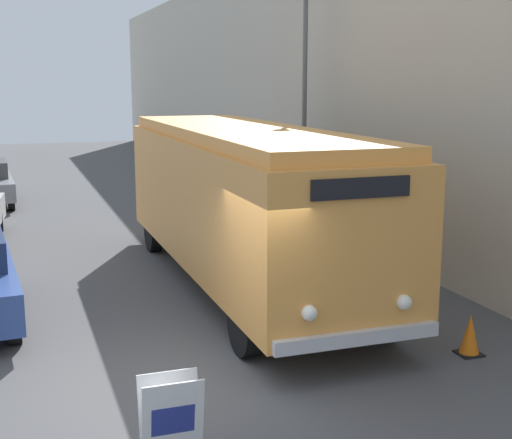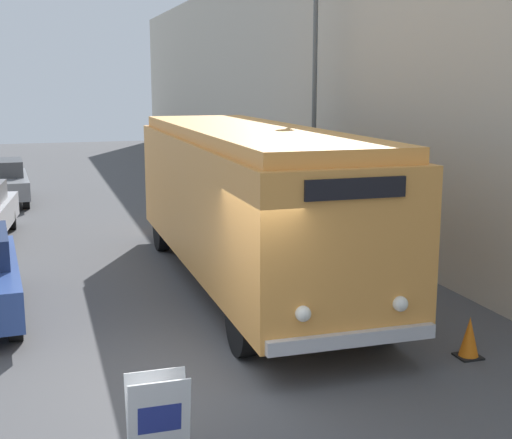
{
  "view_description": "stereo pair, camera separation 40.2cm",
  "coord_description": "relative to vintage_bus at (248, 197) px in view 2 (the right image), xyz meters",
  "views": [
    {
      "loc": [
        -2.42,
        -9.06,
        4.14
      ],
      "look_at": [
        1.36,
        1.79,
        1.87
      ],
      "focal_mm": 50.0,
      "sensor_mm": 36.0,
      "label": 1
    },
    {
      "loc": [
        -2.04,
        -9.18,
        4.14
      ],
      "look_at": [
        1.36,
        1.79,
        1.87
      ],
      "focal_mm": 50.0,
      "sensor_mm": 36.0,
      "label": 2
    }
  ],
  "objects": [
    {
      "name": "building_wall_right",
      "position": [
        3.93,
        5.73,
        2.19
      ],
      "size": [
        0.3,
        60.0,
        8.04
      ],
      "color": "beige",
      "rests_on": "ground_plane"
    },
    {
      "name": "sign_board",
      "position": [
        -2.88,
        -6.18,
        -1.37
      ],
      "size": [
        0.68,
        0.36,
        0.97
      ],
      "color": "gray",
      "rests_on": "ground_plane"
    },
    {
      "name": "vintage_bus",
      "position": [
        0.0,
        0.0,
        0.0
      ],
      "size": [
        2.63,
        10.08,
        3.22
      ],
      "color": "black",
      "rests_on": "ground_plane"
    },
    {
      "name": "streetlamp",
      "position": [
        2.96,
        3.92,
        2.88
      ],
      "size": [
        0.36,
        0.36,
        7.42
      ],
      "color": "#595E60",
      "rests_on": "ground_plane"
    },
    {
      "name": "traffic_cone",
      "position": [
        2.09,
        -4.67,
        -1.52
      ],
      "size": [
        0.36,
        0.36,
        0.64
      ],
      "color": "black",
      "rests_on": "ground_plane"
    },
    {
      "name": "ground_plane",
      "position": [
        -1.96,
        -4.27,
        -1.83
      ],
      "size": [
        80.0,
        80.0,
        0.0
      ],
      "primitive_type": "plane",
      "color": "#4C4C4F"
    }
  ]
}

